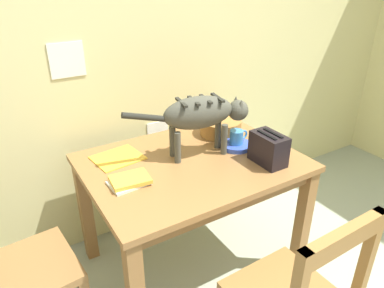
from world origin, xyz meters
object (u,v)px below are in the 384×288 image
dining_table (192,174)px  toaster (268,149)px  wicker_basket (221,127)px  wooden_chair_far (17,271)px  magazine (118,158)px  saucer_bowl (236,145)px  cat (203,114)px  book_stack (130,181)px  coffee_mug (237,137)px

dining_table → toaster: bearing=-35.3°
dining_table → toaster: 0.45m
wicker_basket → wooden_chair_far: bearing=-169.2°
dining_table → wooden_chair_far: wooden_chair_far is taller
magazine → toaster: bearing=-42.3°
saucer_bowl → wicker_basket: wicker_basket is taller
saucer_bowl → wicker_basket: 0.21m
dining_table → saucer_bowl: bearing=-0.5°
cat → magazine: cat is taller
book_stack → dining_table: bearing=6.5°
book_stack → toaster: toaster is taller
cat → magazine: size_ratio=2.77×
cat → coffee_mug: (0.22, -0.04, -0.18)m
toaster → magazine: bearing=145.1°
book_stack → wooden_chair_far: size_ratio=0.22×
cat → wicker_basket: size_ratio=2.73×
saucer_bowl → coffee_mug: 0.06m
dining_table → coffee_mug: (0.31, -0.00, 0.16)m
toaster → coffee_mug: bearing=97.1°
cat → coffee_mug: 0.28m
coffee_mug → toaster: bearing=-82.9°
coffee_mug → book_stack: size_ratio=0.58×
cat → wooden_chair_far: 1.18m
book_stack → toaster: (0.73, -0.19, 0.07)m
magazine → wicker_basket: size_ratio=0.98×
toaster → wooden_chair_far: size_ratio=0.21×
cat → saucer_bowl: (0.21, -0.04, -0.23)m
dining_table → wicker_basket: size_ratio=4.46×
cat → wooden_chair_far: size_ratio=0.76×
cat → saucer_bowl: size_ratio=3.91×
cat → magazine: (-0.44, 0.20, -0.24)m
magazine → wicker_basket: 0.69m
cat → wicker_basket: (0.25, 0.17, -0.19)m
coffee_mug → book_stack: bearing=-176.6°
saucer_bowl → dining_table: bearing=179.5°
dining_table → wicker_basket: wicker_basket is taller
book_stack → wicker_basket: bearing=18.8°
dining_table → saucer_bowl: size_ratio=6.38×
wicker_basket → toaster: (-0.00, -0.44, 0.04)m
toaster → wooden_chair_far: 1.37m
cat → coffee_mug: bearing=90.2°
dining_table → wooden_chair_far: bearing=-177.3°
book_stack → cat: bearing=9.3°
coffee_mug → toaster: (0.03, -0.24, 0.02)m
coffee_mug → magazine: 0.70m
wicker_basket → toaster: toaster is taller
magazine → book_stack: book_stack is taller
cat → book_stack: bearing=-70.7°
cat → toaster: size_ratio=3.56×
magazine → book_stack: bearing=-106.3°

